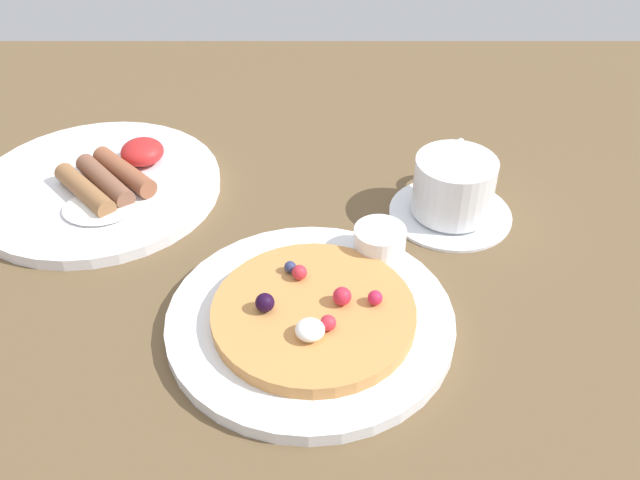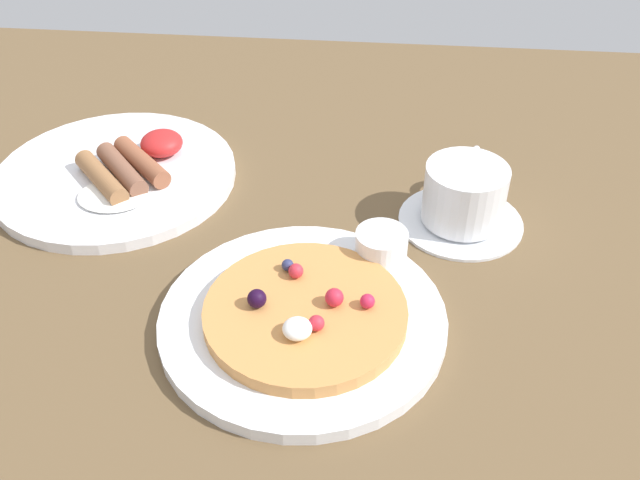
# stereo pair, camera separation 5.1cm
# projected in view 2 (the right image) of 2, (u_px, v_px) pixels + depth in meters

# --- Properties ---
(ground_plane) EXTENTS (1.69, 1.17, 0.03)m
(ground_plane) POSITION_uv_depth(u_px,v_px,m) (254.00, 295.00, 0.69)
(ground_plane) COLOR brown
(pancake_plate) EXTENTS (0.26, 0.26, 0.01)m
(pancake_plate) POSITION_uv_depth(u_px,v_px,m) (303.00, 319.00, 0.63)
(pancake_plate) COLOR white
(pancake_plate) RESTS_ON ground_plane
(pancake_with_berries) EXTENTS (0.18, 0.18, 0.03)m
(pancake_with_berries) POSITION_uv_depth(u_px,v_px,m) (305.00, 312.00, 0.62)
(pancake_with_berries) COLOR #C78546
(pancake_with_berries) RESTS_ON pancake_plate
(syrup_ramekin) EXTENTS (0.05, 0.05, 0.03)m
(syrup_ramekin) POSITION_uv_depth(u_px,v_px,m) (381.00, 245.00, 0.68)
(syrup_ramekin) COLOR white
(syrup_ramekin) RESTS_ON pancake_plate
(breakfast_plate) EXTENTS (0.27, 0.27, 0.01)m
(breakfast_plate) POSITION_uv_depth(u_px,v_px,m) (116.00, 175.00, 0.82)
(breakfast_plate) COLOR white
(breakfast_plate) RESTS_ON ground_plane
(fried_breakfast) EXTENTS (0.12, 0.15, 0.03)m
(fried_breakfast) POSITION_uv_depth(u_px,v_px,m) (132.00, 166.00, 0.80)
(fried_breakfast) COLOR brown
(fried_breakfast) RESTS_ON breakfast_plate
(coffee_saucer) EXTENTS (0.13, 0.13, 0.01)m
(coffee_saucer) POSITION_uv_depth(u_px,v_px,m) (460.00, 220.00, 0.75)
(coffee_saucer) COLOR white
(coffee_saucer) RESTS_ON ground_plane
(coffee_cup) EXTENTS (0.09, 0.12, 0.06)m
(coffee_cup) POSITION_uv_depth(u_px,v_px,m) (465.00, 192.00, 0.73)
(coffee_cup) COLOR white
(coffee_cup) RESTS_ON coffee_saucer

